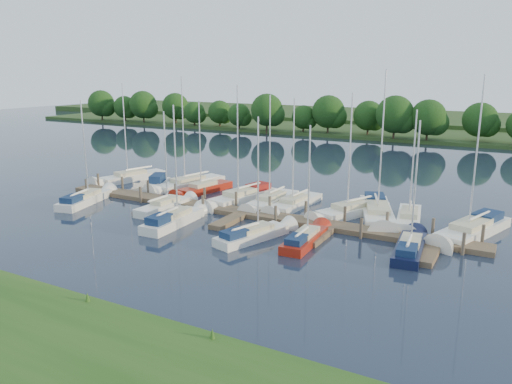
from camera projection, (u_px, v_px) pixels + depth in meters
The scene contains 23 objects.
ground at pixel (192, 242), 37.03m from camera, with size 260.00×260.00×0.00m, color black.
dock at pixel (241, 215), 43.22m from camera, with size 40.00×6.00×0.40m.
mooring_pilings at pixel (248, 207), 44.08m from camera, with size 38.24×2.84×2.00m.
far_shore at pixel (410, 131), 100.91m from camera, with size 180.00×30.00×0.60m, color #264219.
distant_hill at pixel (432, 119), 122.13m from camera, with size 220.00×40.00×1.40m, color #334B21.
treeline at pixel (392, 117), 89.06m from camera, with size 144.71×9.78×8.26m.
sailboat_n_0 at pixel (130, 178), 57.32m from camera, with size 4.27×9.02×11.44m.
motorboat at pixel (158, 185), 53.72m from camera, with size 3.42×5.52×1.86m.
sailboat_n_2 at pixel (187, 185), 53.99m from camera, with size 4.21×9.73×12.20m.
sailboat_n_3 at pixel (203, 190), 51.85m from camera, with size 2.99×7.69×9.82m.
sailboat_n_4 at pixel (242, 198), 48.14m from camera, with size 3.80×9.09×11.56m.
sailboat_n_5 at pixel (271, 202), 46.97m from camera, with size 2.28×8.37×10.66m.
sailboat_n_6 at pixel (294, 205), 46.18m from camera, with size 2.60×8.26×10.39m.
sailboat_n_7 at pixel (349, 212), 43.59m from camera, with size 5.01×8.42×11.04m.
sailboat_n_8 at pixel (377, 213), 43.17m from camera, with size 5.25×10.22×12.92m.
sailboat_n_9 at pixel (409, 220), 41.49m from camera, with size 2.85×7.66×9.80m.
sailboat_n_10 at pixel (471, 231), 38.30m from camera, with size 4.97×9.92×12.56m.
sailboat_s_0 at pixel (86, 200), 47.73m from camera, with size 3.39×7.98×10.14m.
sailboat_s_1 at pixel (166, 207), 45.32m from camera, with size 1.90×7.14×9.31m.
sailboat_s_2 at pixel (175, 221), 41.00m from camera, with size 2.18×7.87×10.19m.
sailboat_s_3 at pixel (254, 235), 37.50m from camera, with size 3.61×7.44×9.52m.
sailboat_s_4 at pixel (306, 239), 36.63m from camera, with size 1.92×7.01×8.96m.
sailboat_s_5 at pixel (410, 248), 34.77m from camera, with size 2.38×7.51×9.52m.
Camera 1 is at (20.99, -28.52, 12.39)m, focal length 35.00 mm.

